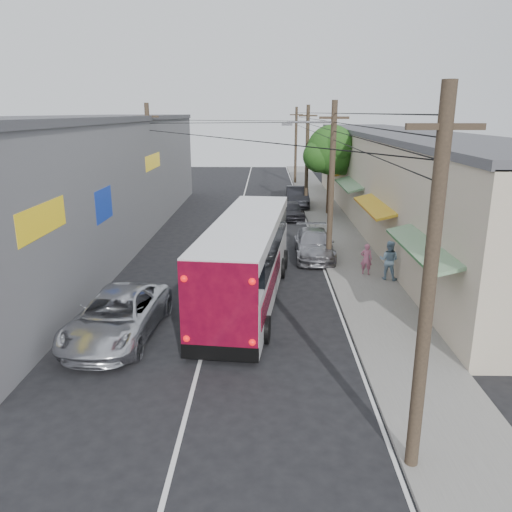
{
  "coord_description": "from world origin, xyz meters",
  "views": [
    {
      "loc": [
        2.01,
        -11.22,
        7.45
      ],
      "look_at": [
        1.63,
        8.61,
        1.72
      ],
      "focal_mm": 35.0,
      "sensor_mm": 36.0,
      "label": 1
    }
  ],
  "objects": [
    {
      "name": "jeepney",
      "position": [
        -3.01,
        4.4,
        0.78
      ],
      "size": [
        2.95,
        5.77,
        1.56
      ],
      "primitive_type": "imported",
      "rotation": [
        0.0,
        0.0,
        -0.07
      ],
      "color": "silver",
      "rests_on": "ground"
    },
    {
      "name": "sidewalk",
      "position": [
        6.5,
        20.0,
        0.06
      ],
      "size": [
        3.0,
        80.0,
        0.12
      ],
      "primitive_type": "cube",
      "color": "slate",
      "rests_on": "ground"
    },
    {
      "name": "coach_bus",
      "position": [
        1.29,
        8.27,
        1.73
      ],
      "size": [
        3.69,
        11.81,
        3.35
      ],
      "rotation": [
        0.0,
        0.0,
        -0.11
      ],
      "color": "silver",
      "rests_on": "ground"
    },
    {
      "name": "pedestrian_near",
      "position": [
        6.73,
        11.18,
        0.86
      ],
      "size": [
        0.62,
        0.5,
        1.47
      ],
      "primitive_type": "imported",
      "rotation": [
        0.0,
        0.0,
        2.82
      ],
      "color": "#C7698B",
      "rests_on": "sidewalk"
    },
    {
      "name": "pedestrian_far",
      "position": [
        7.6,
        10.47,
        1.02
      ],
      "size": [
        1.08,
        0.99,
        1.8
      ],
      "primitive_type": "imported",
      "rotation": [
        0.0,
        0.0,
        2.7
      ],
      "color": "#86A9C4",
      "rests_on": "sidewalk"
    },
    {
      "name": "parked_car_far",
      "position": [
        4.6,
        29.21,
        0.81
      ],
      "size": [
        1.73,
        4.94,
        1.63
      ],
      "primitive_type": "imported",
      "rotation": [
        0.0,
        0.0,
        -0.0
      ],
      "color": "black",
      "rests_on": "ground"
    },
    {
      "name": "parked_car_mid",
      "position": [
        3.92,
        24.32,
        0.63
      ],
      "size": [
        1.92,
        3.87,
        1.27
      ],
      "primitive_type": "imported",
      "rotation": [
        0.0,
        0.0,
        0.12
      ],
      "color": "#26262B",
      "rests_on": "ground"
    },
    {
      "name": "building_right",
      "position": [
        10.99,
        22.0,
        3.15
      ],
      "size": [
        7.09,
        40.0,
        6.25
      ],
      "color": "beige",
      "rests_on": "ground"
    },
    {
      "name": "building_left",
      "position": [
        -8.5,
        18.0,
        3.65
      ],
      "size": [
        7.2,
        36.0,
        7.25
      ],
      "color": "slate",
      "rests_on": "ground"
    },
    {
      "name": "utility_poles",
      "position": [
        3.13,
        20.33,
        4.13
      ],
      "size": [
        11.8,
        45.28,
        8.0
      ],
      "color": "#473828",
      "rests_on": "ground"
    },
    {
      "name": "ground",
      "position": [
        0.0,
        0.0,
        0.0
      ],
      "size": [
        120.0,
        120.0,
        0.0
      ],
      "primitive_type": "plane",
      "color": "black",
      "rests_on": "ground"
    },
    {
      "name": "parked_suv",
      "position": [
        4.6,
        14.41,
        0.72
      ],
      "size": [
        2.1,
        4.98,
        1.43
      ],
      "primitive_type": "imported",
      "rotation": [
        0.0,
        0.0,
        -0.02
      ],
      "color": "gray",
      "rests_on": "ground"
    },
    {
      "name": "street_tree",
      "position": [
        6.87,
        26.02,
        4.67
      ],
      "size": [
        4.4,
        4.0,
        6.6
      ],
      "color": "#3F2B19",
      "rests_on": "ground"
    }
  ]
}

